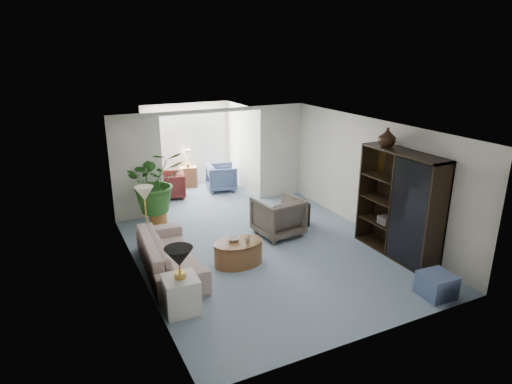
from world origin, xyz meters
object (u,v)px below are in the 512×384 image
ottoman (437,285)px  plant_pot (158,218)px  coffee_bowl (234,239)px  sofa (170,254)px  framed_picture (376,158)px  side_table_dark (298,214)px  sunroom_table (188,177)px  entertainment_cabinet (399,204)px  sunroom_chair_maroon (170,185)px  sunroom_chair_blue (222,178)px  table_lamp (179,257)px  end_table (181,294)px  wingback_chair (278,216)px  coffee_cup (248,240)px  floor_lamp (144,194)px  coffee_table (238,253)px  cabinet_urn (387,137)px

ottoman → plant_pot: size_ratio=1.25×
coffee_bowl → ottoman: size_ratio=0.47×
sofa → framed_picture: bearing=-89.6°
side_table_dark → sunroom_table: (-1.37, 3.94, 0.03)m
ottoman → entertainment_cabinet: bearing=71.4°
sunroom_chair_maroon → sunroom_chair_blue: bearing=101.9°
sunroom_chair_blue → entertainment_cabinet: bearing=-151.7°
table_lamp → plant_pot: table_lamp is taller
end_table → entertainment_cabinet: entertainment_cabinet is taller
entertainment_cabinet → sunroom_table: bearing=110.9°
sofa → end_table: bearing=175.1°
sunroom_chair_blue → side_table_dark: bearing=-157.2°
side_table_dark → sunroom_chair_blue: (-0.62, 3.19, 0.10)m
sofa → sunroom_chair_blue: bearing=-29.5°
sunroom_chair_maroon → wingback_chair: bearing=33.9°
end_table → plant_pot: (0.55, 3.65, -0.13)m
plant_pot → side_table_dark: bearing=-26.5°
end_table → wingback_chair: wingback_chair is taller
ottoman → wingback_chair: bearing=108.9°
ottoman → plant_pot: 6.08m
side_table_dark → coffee_bowl: bearing=-152.8°
wingback_chair → plant_pot: 2.82m
coffee_cup → sunroom_chair_blue: sunroom_chair_blue is taller
framed_picture → floor_lamp: size_ratio=1.39×
plant_pot → sunroom_chair_blue: sunroom_chair_blue is taller
sunroom_table → sunroom_chair_blue: bearing=-45.0°
sofa → coffee_cup: sofa is taller
coffee_table → sunroom_chair_maroon: 4.36m
coffee_bowl → entertainment_cabinet: 3.25m
sunroom_chair_blue → sunroom_chair_maroon: 1.50m
coffee_cup → ottoman: (2.31, -2.37, -0.30)m
sunroom_chair_maroon → end_table: bearing=-2.0°
table_lamp → sofa: bearing=81.6°
framed_picture → plant_pot: (-4.08, 2.54, -1.54)m
sofa → sunroom_chair_blue: size_ratio=2.83×
entertainment_cabinet → sunroom_chair_blue: bearing=106.4°
side_table_dark → ottoman: bearing=-83.1°
sofa → sunroom_table: bearing=-17.9°
table_lamp → floor_lamp: size_ratio=1.22×
end_table → wingback_chair: (2.75, 1.91, 0.14)m
coffee_bowl → cabinet_urn: cabinet_urn is taller
entertainment_cabinet → sunroom_table: size_ratio=3.51×
plant_pot → sunroom_chair_blue: 2.88m
sunroom_chair_blue → sofa: bearing=158.8°
side_table_dark → ottoman: side_table_dark is taller
cabinet_urn → sunroom_table: 6.34m
entertainment_cabinet → cabinet_urn: (0.00, 0.50, 1.22)m
wingback_chair → side_table_dark: size_ratio=1.73×
framed_picture → plant_pot: 5.05m
plant_pot → coffee_table: bearing=-71.4°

